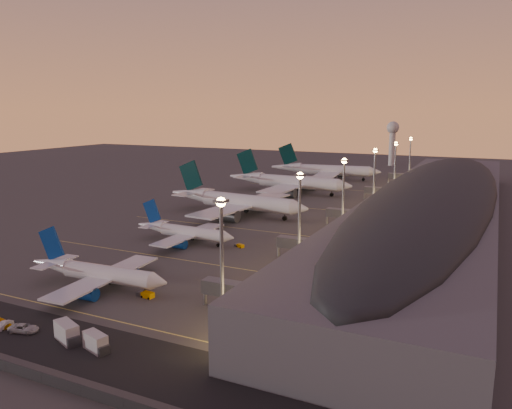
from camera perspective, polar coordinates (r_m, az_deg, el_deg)
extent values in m
plane|color=#3F3D3A|center=(147.44, -8.37, -5.59)|extent=(700.00, 700.00, 0.00)
cylinder|color=silver|center=(122.11, -16.48, -7.66)|extent=(23.91, 5.48, 4.04)
cone|color=silver|center=(114.33, -11.02, -8.68)|extent=(4.06, 4.26, 4.04)
cone|color=silver|center=(133.07, -22.33, -6.28)|extent=(10.93, 4.69, 4.04)
cube|color=silver|center=(123.03, -16.89, -7.89)|extent=(8.96, 34.35, 0.44)
cylinder|color=navy|center=(128.55, -14.48, -7.59)|extent=(5.53, 3.35, 3.03)
cylinder|color=navy|center=(117.66, -18.87, -9.58)|extent=(5.53, 3.35, 3.03)
cube|color=navy|center=(131.33, -22.33, -4.13)|extent=(7.42, 1.06, 8.76)
cube|color=silver|center=(132.01, -21.95, -6.11)|extent=(4.57, 12.45, 0.28)
cylinder|color=black|center=(117.32, -12.55, -9.69)|extent=(0.34, 0.34, 1.59)
cylinder|color=black|center=(117.40, -12.54, -9.80)|extent=(1.17, 0.77, 1.13)
cylinder|color=black|center=(126.23, -16.30, -8.39)|extent=(0.34, 0.34, 1.59)
cylinder|color=black|center=(126.30, -16.29, -8.49)|extent=(1.17, 0.77, 1.13)
cylinder|color=black|center=(122.15, -17.96, -9.14)|extent=(0.34, 0.34, 1.59)
cylinder|color=black|center=(122.22, -17.95, -9.24)|extent=(1.17, 0.77, 1.13)
cylinder|color=silver|center=(157.55, -7.27, -3.21)|extent=(22.37, 4.29, 3.80)
cone|color=silver|center=(150.82, -3.19, -3.77)|extent=(3.68, 3.87, 3.80)
cone|color=silver|center=(166.89, -11.88, -2.39)|extent=(10.15, 4.02, 3.80)
cube|color=silver|center=(158.31, -7.59, -3.39)|extent=(7.18, 32.09, 0.42)
cylinder|color=navy|center=(163.88, -5.98, -3.33)|extent=(5.10, 2.96, 2.85)
cylinder|color=navy|center=(152.69, -8.85, -4.46)|extent=(5.10, 2.96, 2.85)
cube|color=navy|center=(165.54, -11.81, -0.75)|extent=(6.96, 0.72, 8.23)
cube|color=silver|center=(166.01, -11.56, -2.25)|extent=(3.85, 11.58, 0.27)
cylinder|color=black|center=(153.29, -4.34, -4.57)|extent=(0.31, 0.31, 1.50)
cylinder|color=black|center=(153.34, -4.34, -4.65)|extent=(1.08, 0.69, 1.06)
cylinder|color=black|center=(161.31, -7.25, -3.84)|extent=(0.31, 0.31, 1.50)
cylinder|color=black|center=(161.37, -7.25, -3.92)|extent=(1.08, 0.69, 1.06)
cylinder|color=black|center=(157.11, -8.34, -4.27)|extent=(0.31, 0.31, 1.50)
cylinder|color=black|center=(157.17, -8.34, -4.35)|extent=(1.08, 0.69, 1.06)
cylinder|color=silver|center=(196.02, -1.00, 0.27)|extent=(40.20, 9.94, 6.02)
cone|color=silver|center=(184.87, 5.06, -0.42)|extent=(6.98, 6.63, 6.02)
cone|color=silver|center=(212.56, -7.58, 1.21)|extent=(18.48, 7.77, 6.02)
cube|color=silver|center=(197.24, -1.47, 0.02)|extent=(17.28, 59.03, 0.66)
cylinder|color=#5B5D63|center=(207.64, 0.75, 0.00)|extent=(9.39, 5.38, 4.51)
cylinder|color=#5B5D63|center=(186.53, -3.27, -1.26)|extent=(9.39, 5.38, 4.51)
cube|color=#062B2B|center=(210.84, -7.45, 3.28)|extent=(11.90, 2.08, 13.35)
cube|color=silver|center=(211.06, -7.13, 1.41)|extent=(8.47, 21.47, 0.42)
cylinder|color=black|center=(188.59, 3.30, -1.48)|extent=(0.53, 0.53, 2.41)
cylinder|color=black|center=(188.67, 3.30, -1.58)|extent=(1.78, 1.22, 1.68)
cylinder|color=black|center=(202.01, -1.12, -0.63)|extent=(0.53, 0.53, 2.41)
cylinder|color=black|center=(202.08, -1.12, -0.73)|extent=(1.78, 1.22, 1.68)
cylinder|color=black|center=(195.11, -2.45, -1.05)|extent=(0.53, 0.53, 2.41)
cylinder|color=black|center=(195.19, -2.45, -1.15)|extent=(1.78, 1.22, 1.68)
cylinder|color=silver|center=(248.32, 4.89, 2.53)|extent=(41.54, 7.87, 6.25)
cone|color=silver|center=(240.04, 10.16, 2.11)|extent=(6.91, 6.51, 6.25)
cone|color=silver|center=(261.31, -1.17, 3.16)|extent=(18.89, 6.98, 6.25)
cube|color=silver|center=(249.27, 4.46, 2.32)|extent=(14.36, 60.82, 0.69)
cylinder|color=#5B5D63|center=(261.19, 5.89, 2.22)|extent=(9.51, 5.05, 4.69)
cylinder|color=#5B5D63|center=(237.07, 3.46, 1.37)|extent=(9.51, 5.05, 4.69)
cube|color=#062B2B|center=(259.90, -1.00, 4.91)|extent=(12.35, 1.42, 13.87)
cube|color=silver|center=(260.10, -0.73, 3.33)|extent=(7.51, 21.99, 0.44)
cylinder|color=black|center=(242.81, 8.64, 1.21)|extent=(0.52, 0.52, 2.50)
cylinder|color=black|center=(242.87, 8.64, 1.13)|extent=(1.79, 1.16, 1.75)
cylinder|color=black|center=(254.26, 4.57, 1.74)|extent=(0.52, 0.52, 2.50)
cylinder|color=black|center=(254.32, 4.57, 1.65)|extent=(1.79, 1.16, 1.75)
cylinder|color=black|center=(246.36, 3.76, 1.45)|extent=(0.52, 0.52, 2.50)
cylinder|color=black|center=(246.42, 3.76, 1.37)|extent=(1.79, 1.16, 1.75)
cylinder|color=silver|center=(300.61, 8.95, 3.88)|extent=(41.31, 11.01, 6.18)
cone|color=silver|center=(297.47, 13.46, 3.64)|extent=(7.28, 6.92, 6.18)
cone|color=silver|center=(306.98, 3.48, 4.28)|extent=(19.06, 8.33, 6.18)
cube|color=silver|center=(301.08, 8.57, 3.69)|extent=(18.90, 60.72, 0.68)
cylinder|color=#5B5D63|center=(313.96, 9.23, 3.58)|extent=(9.71, 5.70, 4.63)
cylinder|color=#5B5D63|center=(288.30, 8.34, 2.97)|extent=(9.71, 5.70, 4.63)
cube|color=#062B2B|center=(305.93, 3.67, 5.76)|extent=(12.21, 2.37, 13.71)
cube|color=silver|center=(306.29, 3.89, 4.44)|extent=(9.11, 22.14, 0.43)
cylinder|color=black|center=(298.70, 12.17, 2.89)|extent=(0.55, 0.55, 2.47)
cylinder|color=black|center=(298.75, 12.17, 2.82)|extent=(1.85, 1.28, 1.73)
cylinder|color=black|center=(305.95, 8.46, 3.20)|extent=(0.55, 0.55, 2.47)
cylinder|color=black|center=(306.00, 8.46, 3.13)|extent=(1.85, 1.28, 1.73)
cylinder|color=black|center=(297.52, 8.15, 2.99)|extent=(0.55, 0.55, 2.47)
cylinder|color=black|center=(297.57, 8.15, 2.92)|extent=(1.85, 1.28, 1.73)
cube|color=#545359|center=(193.33, 19.96, -0.36)|extent=(40.00, 255.00, 12.00)
ellipsoid|color=black|center=(192.31, 20.07, 1.39)|extent=(39.00, 253.00, 10.92)
cube|color=#F3BA63|center=(196.42, 14.08, -0.16)|extent=(0.40, 244.80, 8.00)
cube|color=#5B5D63|center=(104.88, -2.09, -9.79)|extent=(16.00, 3.20, 3.00)
cylinder|color=slate|center=(109.43, -5.85, -10.23)|extent=(0.70, 0.70, 4.40)
cube|color=#5B5D63|center=(139.76, 5.61, -4.53)|extent=(16.00, 3.20, 3.00)
cylinder|color=slate|center=(143.21, 2.57, -5.06)|extent=(0.70, 0.70, 4.40)
cube|color=#5B5D63|center=(181.55, 10.53, -1.07)|extent=(16.00, 3.20, 3.00)
cylinder|color=slate|center=(184.22, 8.10, -1.55)|extent=(0.70, 0.70, 4.40)
cube|color=#5B5D63|center=(236.18, 14.20, 1.53)|extent=(16.00, 3.20, 3.00)
cylinder|color=slate|center=(238.24, 12.30, 1.13)|extent=(0.70, 0.70, 4.40)
cube|color=#5B5D63|center=(290.74, 16.46, 3.12)|extent=(16.00, 3.20, 3.00)
cylinder|color=slate|center=(292.41, 14.89, 2.79)|extent=(0.70, 0.70, 4.40)
cylinder|color=slate|center=(93.05, -3.92, -7.31)|extent=(0.70, 0.70, 25.00)
cube|color=slate|center=(89.90, -4.02, 0.41)|extent=(2.20, 2.20, 0.50)
sphere|color=#F4B153|center=(89.94, -4.02, 0.28)|extent=(1.80, 1.80, 1.80)
cylinder|color=slate|center=(128.03, 4.96, -2.25)|extent=(0.70, 0.70, 25.00)
cube|color=slate|center=(125.77, 5.06, 3.39)|extent=(2.20, 2.20, 0.50)
sphere|color=#F4B153|center=(125.79, 5.06, 3.30)|extent=(1.80, 1.80, 1.80)
cylinder|color=slate|center=(165.31, 9.91, 0.61)|extent=(0.70, 0.70, 25.00)
cube|color=slate|center=(163.56, 10.06, 4.99)|extent=(2.20, 2.20, 0.50)
sphere|color=#F4B153|center=(163.58, 10.05, 4.92)|extent=(1.80, 1.80, 1.80)
cylinder|color=slate|center=(208.46, 13.33, 2.59)|extent=(0.70, 0.70, 25.00)
cube|color=slate|center=(207.07, 13.48, 6.07)|extent=(2.20, 2.20, 0.50)
sphere|color=#F4B153|center=(207.09, 13.48, 6.01)|extent=(1.80, 1.80, 1.80)
cylinder|color=slate|center=(252.25, 15.57, 3.88)|extent=(0.70, 0.70, 25.00)
cube|color=slate|center=(251.11, 15.72, 6.75)|extent=(2.20, 2.20, 0.50)
sphere|color=#F4B153|center=(251.12, 15.72, 6.71)|extent=(1.80, 1.80, 1.80)
cylinder|color=slate|center=(296.41, 17.15, 4.78)|extent=(0.70, 0.70, 25.00)
cube|color=slate|center=(295.43, 17.29, 7.23)|extent=(2.20, 2.20, 0.50)
sphere|color=#F4B153|center=(295.45, 17.29, 7.19)|extent=(1.80, 1.80, 1.80)
cylinder|color=silver|center=(384.19, 15.28, 6.24)|extent=(4.40, 4.40, 26.00)
sphere|color=silver|center=(383.37, 15.39, 8.48)|extent=(9.00, 9.00, 9.00)
cube|color=black|center=(108.65, -25.53, -12.69)|extent=(260.00, 16.00, 0.01)
cube|color=#D8C659|center=(115.15, -21.22, -11.01)|extent=(90.00, 0.36, 0.00)
cube|color=#D8C659|center=(143.51, -9.49, -6.08)|extent=(90.00, 0.36, 0.00)
cube|color=#D8C659|center=(176.44, -2.00, -2.73)|extent=(90.00, 0.36, 0.00)
cube|color=#D8C659|center=(216.35, 3.55, -0.20)|extent=(90.00, 0.36, 0.00)
cube|color=#D8C659|center=(267.33, 8.03, 1.84)|extent=(90.00, 0.36, 0.00)
cylinder|color=#2D2D30|center=(92.92, -26.70, -16.20)|extent=(0.12, 0.12, 2.00)
cylinder|color=#2D2D30|center=(87.24, -23.32, -17.74)|extent=(0.12, 0.12, 2.00)
cylinder|color=#2D2D30|center=(81.94, -19.41, -19.41)|extent=(0.12, 0.12, 2.00)
cylinder|color=#2D2D30|center=(77.11, -14.89, -21.20)|extent=(0.12, 0.12, 2.00)
cube|color=#F0A300|center=(115.74, -12.27, -10.06)|extent=(2.86, 1.94, 1.24)
cube|color=#5B5D63|center=(117.14, -13.00, -9.93)|extent=(1.71, 1.61, 0.90)
cylinder|color=black|center=(115.79, -11.60, -10.22)|extent=(0.51, 0.25, 0.50)
cylinder|color=black|center=(114.65, -12.18, -10.47)|extent=(0.51, 0.25, 0.50)
cylinder|color=black|center=(117.11, -12.34, -10.01)|extent=(0.51, 0.25, 0.50)
cylinder|color=black|center=(115.98, -12.93, -10.25)|extent=(0.51, 0.25, 0.50)
cube|color=#F0A300|center=(103.09, -2.71, -12.55)|extent=(2.44, 1.66, 1.06)
cube|color=#5B5D63|center=(103.78, -3.62, -12.48)|extent=(1.46, 1.38, 0.77)
cylinder|color=black|center=(103.52, -2.10, -12.63)|extent=(0.44, 0.21, 0.42)
cylinder|color=black|center=(102.30, -2.41, -12.93)|extent=(0.44, 0.21, 0.42)
cylinder|color=black|center=(104.14, -3.00, -12.49)|extent=(0.44, 0.21, 0.42)
cylinder|color=black|center=(102.92, -3.33, -12.79)|extent=(0.44, 0.21, 0.42)
cube|color=#F0A300|center=(152.32, -1.80, -4.74)|extent=(2.58, 2.14, 1.02)
cube|color=#5B5D63|center=(153.60, -2.19, -4.66)|extent=(1.66, 1.61, 0.74)
cylinder|color=black|center=(152.21, -1.40, -4.87)|extent=(0.44, 0.31, 0.41)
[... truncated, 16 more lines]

